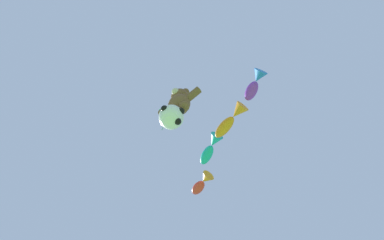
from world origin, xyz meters
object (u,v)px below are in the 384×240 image
at_px(soccer_ball_kite, 172,117).
at_px(fish_kite_tangerine, 231,119).
at_px(teddy_bear_kite, 179,102).
at_px(fish_kite_crimson, 202,183).
at_px(fish_kite_teal, 210,148).
at_px(fish_kite_violet, 255,84).
at_px(diamond_kite, 169,113).

bearing_deg(soccer_ball_kite, fish_kite_tangerine, 54.09).
relative_size(teddy_bear_kite, soccer_ball_kite, 2.02).
bearing_deg(fish_kite_crimson, fish_kite_teal, -46.22).
xyz_separation_m(fish_kite_tangerine, fish_kite_crimson, (-3.67, 2.96, 0.48)).
xyz_separation_m(teddy_bear_kite, fish_kite_tangerine, (1.53, 2.51, 0.80)).
distance_m(fish_kite_violet, diamond_kite, 5.63).
bearing_deg(diamond_kite, soccer_ball_kite, -38.73).
bearing_deg(fish_kite_tangerine, fish_kite_crimson, 141.07).
relative_size(teddy_bear_kite, fish_kite_violet, 1.47).
bearing_deg(fish_kite_crimson, teddy_bear_kite, -68.61).
bearing_deg(soccer_ball_kite, diamond_kite, 141.27).
height_order(fish_kite_violet, diamond_kite, diamond_kite).
bearing_deg(fish_kite_teal, fish_kite_crimson, 133.78).
relative_size(fish_kite_tangerine, diamond_kite, 0.73).
height_order(teddy_bear_kite, fish_kite_tangerine, teddy_bear_kite).
bearing_deg(fish_kite_teal, fish_kite_tangerine, -30.84).
bearing_deg(fish_kite_violet, diamond_kite, -175.98).
bearing_deg(fish_kite_violet, soccer_ball_kite, -159.07).
xyz_separation_m(teddy_bear_kite, soccer_ball_kite, (-0.31, -0.02, -1.42)).
distance_m(fish_kite_tangerine, fish_kite_teal, 2.32).
bearing_deg(fish_kite_teal, diamond_kite, -115.47).
height_order(fish_kite_teal, diamond_kite, diamond_kite).
bearing_deg(fish_kite_violet, fish_kite_teal, 149.84).
xyz_separation_m(fish_kite_teal, diamond_kite, (-1.24, -2.61, 1.67)).
bearing_deg(fish_kite_tangerine, diamond_kite, -155.49).
height_order(soccer_ball_kite, fish_kite_teal, fish_kite_teal).
height_order(fish_kite_violet, fish_kite_crimson, fish_kite_crimson).
relative_size(fish_kite_violet, diamond_kite, 0.51).
xyz_separation_m(soccer_ball_kite, fish_kite_violet, (3.76, 1.44, 2.08)).
xyz_separation_m(fish_kite_crimson, diamond_kite, (0.49, -4.41, 1.72)).
xyz_separation_m(soccer_ball_kite, fish_kite_crimson, (-1.84, 5.49, 2.70)).
distance_m(fish_kite_tangerine, fish_kite_crimson, 4.74).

